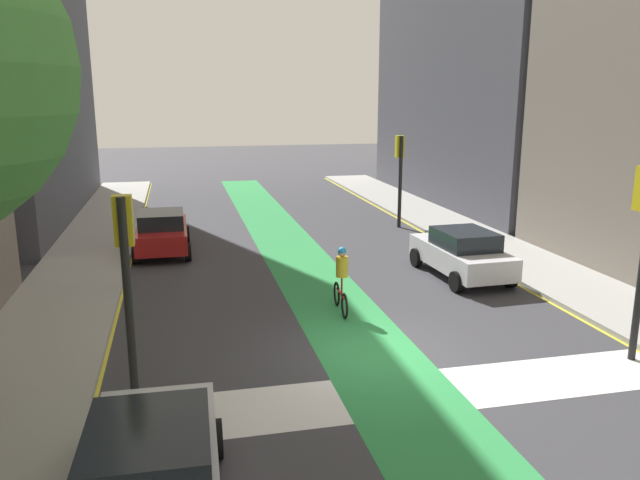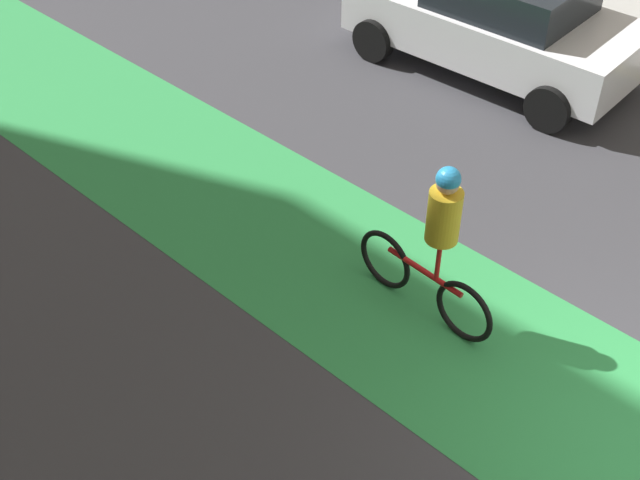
% 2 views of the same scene
% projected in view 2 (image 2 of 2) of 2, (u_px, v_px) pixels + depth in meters
% --- Properties ---
extents(car_white_right_far, '(2.17, 4.27, 1.57)m').
position_uv_depth(car_white_right_far, '(497.00, 19.00, 11.94)').
color(car_white_right_far, silver).
rests_on(car_white_right_far, ground_plane).
extents(cyclist_in_lane, '(0.32, 1.73, 1.86)m').
position_uv_depth(cyclist_in_lane, '(435.00, 241.00, 7.97)').
color(cyclist_in_lane, black).
rests_on(cyclist_in_lane, ground_plane).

